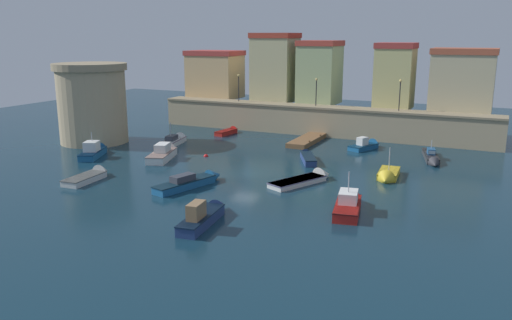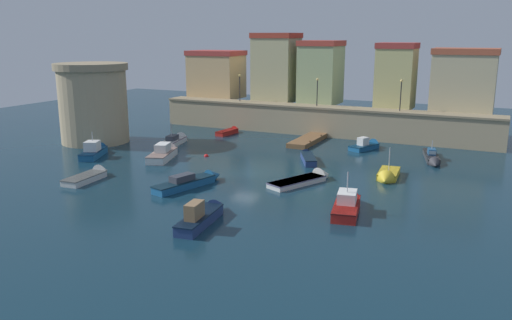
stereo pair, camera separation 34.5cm
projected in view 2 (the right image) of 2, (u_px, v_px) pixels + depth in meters
ground_plane at (245, 173)px, 48.60m from camera, size 118.07×118.07×0.00m
quay_wall at (319, 120)px, 66.65m from camera, size 44.17×3.14×3.74m
old_town_backdrop at (328, 74)px, 69.00m from camera, size 41.51×5.84×9.35m
fortress_tower at (93, 103)px, 61.50m from camera, size 8.53×8.53×9.38m
pier_dock at (308, 140)px, 62.04m from camera, size 2.28×8.04×0.70m
quay_lamp_0 at (240, 83)px, 70.44m from camera, size 0.32×0.32×3.65m
quay_lamp_1 at (317, 88)px, 65.80m from camera, size 0.32×0.32×3.51m
quay_lamp_2 at (401, 90)px, 61.39m from camera, size 0.32×0.32×3.73m
moored_boat_0 at (432, 158)px, 52.89m from camera, size 2.73×7.04×2.31m
moored_boat_1 at (347, 203)px, 38.17m from camera, size 2.78×6.32×3.49m
moored_boat_2 at (204, 214)px, 35.67m from camera, size 2.19×6.73×2.11m
moored_boat_3 at (192, 181)px, 44.27m from camera, size 3.25×7.43×1.54m
moored_boat_4 at (230, 131)px, 67.79m from camera, size 1.68×4.64×1.15m
moored_boat_5 at (176, 140)px, 61.83m from camera, size 2.88×6.77×3.17m
moored_boat_6 at (92, 175)px, 46.48m from camera, size 2.01×5.45×1.57m
moored_boat_7 at (308, 179)px, 45.55m from camera, size 4.40×6.96×1.63m
moored_boat_8 at (96, 150)px, 55.49m from camera, size 3.89×6.14×3.09m
moored_boat_9 at (165, 152)px, 54.53m from camera, size 3.78×6.85×2.09m
moored_boat_10 at (387, 176)px, 46.25m from camera, size 2.01×4.89×3.21m
moored_boat_11 at (307, 157)px, 53.31m from camera, size 3.62×5.68×1.06m
moored_boat_12 at (368, 145)px, 58.84m from camera, size 3.21×5.01×1.86m
mooring_buoy_0 at (206, 156)px, 55.10m from camera, size 0.49×0.49×0.49m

